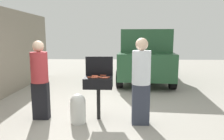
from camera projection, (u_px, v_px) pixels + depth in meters
name	position (u px, v px, depth m)	size (l,w,h in m)	color
ground_plane	(87.00, 116.00, 4.75)	(24.00, 24.00, 0.00)	#9E998E
bbq_grill	(98.00, 84.00, 4.50)	(0.60, 0.44, 0.92)	black
grill_lid_open	(99.00, 66.00, 4.66)	(0.60, 0.05, 0.42)	black
hot_dog_0	(103.00, 75.00, 4.61)	(0.03, 0.03, 0.13)	#AD4228
hot_dog_1	(95.00, 76.00, 4.50)	(0.03, 0.03, 0.13)	#AD4228
hot_dog_2	(90.00, 77.00, 4.40)	(0.03, 0.03, 0.13)	#AD4228
hot_dog_3	(95.00, 76.00, 4.58)	(0.03, 0.03, 0.13)	#B74C33
hot_dog_4	(105.00, 78.00, 4.33)	(0.03, 0.03, 0.13)	#B74C33
hot_dog_5	(97.00, 77.00, 4.44)	(0.03, 0.03, 0.13)	#B74C33
hot_dog_6	(94.00, 78.00, 4.36)	(0.03, 0.03, 0.13)	#C6593D
hot_dog_7	(107.00, 77.00, 4.41)	(0.03, 0.03, 0.13)	#B74C33
hot_dog_8	(103.00, 78.00, 4.37)	(0.03, 0.03, 0.13)	#C6593D
hot_dog_9	(99.00, 77.00, 4.41)	(0.03, 0.03, 0.13)	#AD4228
propane_tank	(78.00, 108.00, 4.37)	(0.32, 0.32, 0.62)	silver
person_left	(40.00, 77.00, 4.48)	(0.36, 0.36, 1.69)	black
person_right	(141.00, 79.00, 4.20)	(0.37, 0.37, 1.75)	#333847
parked_minivan	(145.00, 55.00, 8.64)	(2.30, 4.53, 2.02)	#234C2D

